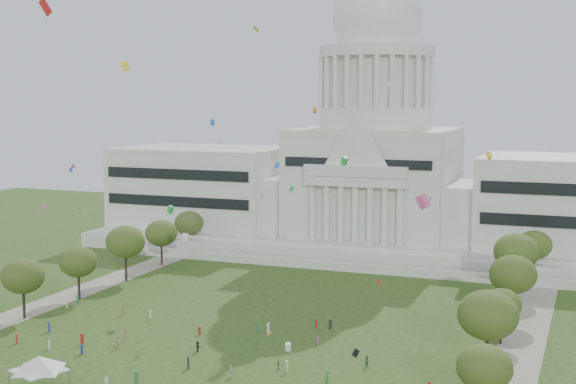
# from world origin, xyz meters

# --- Properties ---
(ground) EXTENTS (400.00, 400.00, 0.00)m
(ground) POSITION_xyz_m (0.00, 0.00, 0.00)
(ground) COLOR #2D4616
(ground) RESTS_ON ground
(capitol) EXTENTS (160.00, 64.50, 91.30)m
(capitol) POSITION_xyz_m (0.00, 113.59, 22.30)
(capitol) COLOR silver
(capitol) RESTS_ON ground
(path_left) EXTENTS (8.00, 160.00, 0.04)m
(path_left) POSITION_xyz_m (-48.00, 30.00, 0.02)
(path_left) COLOR gray
(path_left) RESTS_ON ground
(path_right) EXTENTS (8.00, 160.00, 0.04)m
(path_right) POSITION_xyz_m (48.00, 30.00, 0.02)
(path_right) COLOR gray
(path_right) RESTS_ON ground
(row_tree_r_1) EXTENTS (7.58, 7.58, 10.78)m
(row_tree_r_1) POSITION_xyz_m (46.22, -1.75, 7.66)
(row_tree_r_1) COLOR black
(row_tree_r_1) RESTS_ON ground
(row_tree_l_2) EXTENTS (8.42, 8.42, 11.97)m
(row_tree_l_2) POSITION_xyz_m (-45.04, 17.30, 8.51)
(row_tree_l_2) COLOR black
(row_tree_l_2) RESTS_ON ground
(row_tree_r_2) EXTENTS (9.55, 9.55, 13.58)m
(row_tree_r_2) POSITION_xyz_m (44.17, 17.44, 9.66)
(row_tree_r_2) COLOR black
(row_tree_r_2) RESTS_ON ground
(row_tree_l_3) EXTENTS (8.12, 8.12, 11.55)m
(row_tree_l_3) POSITION_xyz_m (-44.09, 33.92, 8.21)
(row_tree_l_3) COLOR black
(row_tree_l_3) RESTS_ON ground
(row_tree_r_3) EXTENTS (7.01, 7.01, 9.98)m
(row_tree_r_3) POSITION_xyz_m (44.40, 34.48, 7.08)
(row_tree_r_3) COLOR black
(row_tree_r_3) RESTS_ON ground
(row_tree_l_4) EXTENTS (9.29, 9.29, 13.21)m
(row_tree_l_4) POSITION_xyz_m (-44.08, 52.42, 9.39)
(row_tree_l_4) COLOR black
(row_tree_l_4) RESTS_ON ground
(row_tree_r_4) EXTENTS (9.19, 9.19, 13.06)m
(row_tree_r_4) POSITION_xyz_m (44.76, 50.04, 9.29)
(row_tree_r_4) COLOR black
(row_tree_r_4) RESTS_ON ground
(row_tree_l_5) EXTENTS (8.33, 8.33, 11.85)m
(row_tree_l_5) POSITION_xyz_m (-45.22, 71.01, 8.42)
(row_tree_l_5) COLOR black
(row_tree_l_5) RESTS_ON ground
(row_tree_r_5) EXTENTS (9.82, 9.82, 13.96)m
(row_tree_r_5) POSITION_xyz_m (43.49, 70.19, 9.93)
(row_tree_r_5) COLOR black
(row_tree_r_5) RESTS_ON ground
(row_tree_l_6) EXTENTS (8.19, 8.19, 11.64)m
(row_tree_l_6) POSITION_xyz_m (-46.87, 89.14, 8.27)
(row_tree_l_6) COLOR black
(row_tree_l_6) RESTS_ON ground
(row_tree_r_6) EXTENTS (8.42, 8.42, 11.97)m
(row_tree_r_6) POSITION_xyz_m (45.96, 88.13, 8.51)
(row_tree_r_6) COLOR black
(row_tree_r_6) RESTS_ON ground
(event_tent) EXTENTS (12.00, 12.00, 5.14)m
(event_tent) POSITION_xyz_m (-17.50, -12.91, 3.99)
(event_tent) COLOR #4C4C4C
(event_tent) RESTS_ON ground
(person_2) EXTENTS (1.03, 1.06, 1.88)m
(person_2) POSITION_xyz_m (25.75, 14.11, 0.94)
(person_2) COLOR #33723F
(person_2) RESTS_ON ground
(person_3) EXTENTS (1.04, 1.41, 1.96)m
(person_3) POSITION_xyz_m (14.41, 7.19, 0.98)
(person_3) COLOR silver
(person_3) RESTS_ON ground
(person_4) EXTENTS (1.05, 1.31, 1.97)m
(person_4) POSITION_xyz_m (7.17, 1.94, 0.98)
(person_4) COLOR silver
(person_4) RESTS_ON ground
(person_5) EXTENTS (1.63, 1.72, 1.84)m
(person_5) POSITION_xyz_m (-3.59, 11.34, 0.92)
(person_5) COLOR #26262B
(person_5) RESTS_ON ground
(person_7) EXTENTS (0.85, 0.77, 1.90)m
(person_7) POSITION_xyz_m (-8.38, -8.95, 0.95)
(person_7) COLOR silver
(person_7) RESTS_ON ground
(person_8) EXTENTS (0.80, 0.51, 1.61)m
(person_8) POSITION_xyz_m (-18.29, 9.49, 0.81)
(person_8) COLOR silver
(person_8) RESTS_ON ground
(person_10) EXTENTS (0.65, 0.88, 1.34)m
(person_10) POSITION_xyz_m (12.62, 8.13, 0.67)
(person_10) COLOR #4C4C51
(person_10) RESTS_ON ground
(distant_crowd) EXTENTS (64.20, 38.68, 1.93)m
(distant_crowd) POSITION_xyz_m (-14.21, 13.69, 0.88)
(distant_crowd) COLOR silver
(distant_crowd) RESTS_ON ground
(kite_swarm) EXTENTS (78.55, 108.98, 66.14)m
(kite_swarm) POSITION_xyz_m (1.52, 5.88, 31.59)
(kite_swarm) COLOR white
(kite_swarm) RESTS_ON ground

